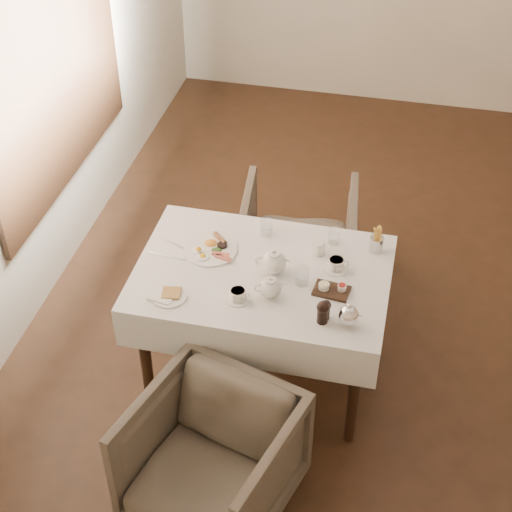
{
  "coord_description": "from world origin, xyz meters",
  "views": [
    {
      "loc": [
        -0.17,
        -3.78,
        3.33
      ],
      "look_at": [
        -0.84,
        -0.82,
        0.82
      ],
      "focal_mm": 55.0,
      "sensor_mm": 36.0,
      "label": 1
    }
  ],
  "objects_px": {
    "armchair_near": "(212,459)",
    "armchair_far": "(299,239)",
    "breakfast_plate": "(211,249)",
    "table": "(262,289)",
    "teapot_centre": "(274,261)"
  },
  "relations": [
    {
      "from": "table",
      "to": "armchair_far",
      "type": "distance_m",
      "value": 0.9
    },
    {
      "from": "armchair_near",
      "to": "breakfast_plate",
      "type": "bearing_deg",
      "value": 121.57
    },
    {
      "from": "armchair_near",
      "to": "armchair_far",
      "type": "bearing_deg",
      "value": 103.78
    },
    {
      "from": "table",
      "to": "breakfast_plate",
      "type": "distance_m",
      "value": 0.34
    },
    {
      "from": "table",
      "to": "teapot_centre",
      "type": "xyz_separation_m",
      "value": [
        0.06,
        0.01,
        0.19
      ]
    },
    {
      "from": "breakfast_plate",
      "to": "teapot_centre",
      "type": "height_order",
      "value": "teapot_centre"
    },
    {
      "from": "armchair_near",
      "to": "breakfast_plate",
      "type": "height_order",
      "value": "breakfast_plate"
    },
    {
      "from": "breakfast_plate",
      "to": "teapot_centre",
      "type": "xyz_separation_m",
      "value": [
        0.35,
        -0.09,
        0.06
      ]
    },
    {
      "from": "table",
      "to": "teapot_centre",
      "type": "bearing_deg",
      "value": 13.47
    },
    {
      "from": "table",
      "to": "armchair_far",
      "type": "relative_size",
      "value": 1.81
    },
    {
      "from": "table",
      "to": "breakfast_plate",
      "type": "xyz_separation_m",
      "value": [
        -0.3,
        0.11,
        0.13
      ]
    },
    {
      "from": "teapot_centre",
      "to": "table",
      "type": "bearing_deg",
      "value": -175.55
    },
    {
      "from": "armchair_far",
      "to": "breakfast_plate",
      "type": "relative_size",
      "value": 2.54
    },
    {
      "from": "table",
      "to": "breakfast_plate",
      "type": "bearing_deg",
      "value": 160.18
    },
    {
      "from": "table",
      "to": "armchair_near",
      "type": "distance_m",
      "value": 0.91
    }
  ]
}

